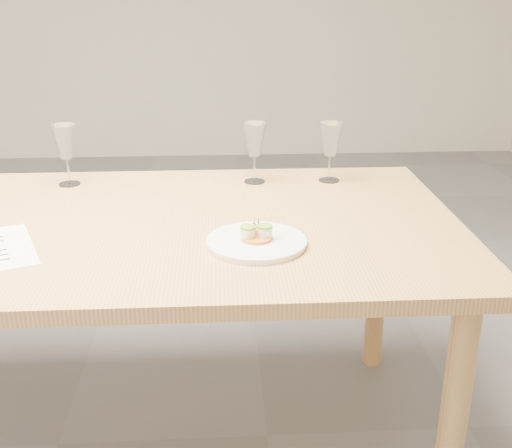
{
  "coord_description": "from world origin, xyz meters",
  "views": [
    {
      "loc": [
        0.53,
        -1.68,
        1.39
      ],
      "look_at": [
        0.62,
        -0.17,
        0.8
      ],
      "focal_mm": 45.0,
      "sensor_mm": 36.0,
      "label": 1
    }
  ],
  "objects": [
    {
      "name": "dining_table",
      "position": [
        0.0,
        0.0,
        0.68
      ],
      "size": [
        2.4,
        1.0,
        0.75
      ],
      "color": "tan",
      "rests_on": "ground"
    },
    {
      "name": "wine_glass_3",
      "position": [
        0.9,
        0.35,
        0.89
      ],
      "size": [
        0.08,
        0.08,
        0.2
      ],
      "color": "white",
      "rests_on": "dining_table"
    },
    {
      "name": "wine_glass_1",
      "position": [
        0.04,
        0.36,
        0.89
      ],
      "size": [
        0.08,
        0.08,
        0.2
      ],
      "color": "white",
      "rests_on": "dining_table"
    },
    {
      "name": "ground",
      "position": [
        0.0,
        0.0,
        0.0
      ],
      "size": [
        7.0,
        7.0,
        0.0
      ],
      "primitive_type": "plane",
      "color": "slate",
      "rests_on": "ground"
    },
    {
      "name": "dinner_plate",
      "position": [
        0.62,
        -0.19,
        0.76
      ],
      "size": [
        0.26,
        0.26,
        0.07
      ],
      "rotation": [
        0.0,
        0.0,
        -0.32
      ],
      "color": "white",
      "rests_on": "dining_table"
    },
    {
      "name": "wine_glass_2",
      "position": [
        0.65,
        0.35,
        0.89
      ],
      "size": [
        0.08,
        0.08,
        0.2
      ],
      "color": "white",
      "rests_on": "dining_table"
    }
  ]
}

